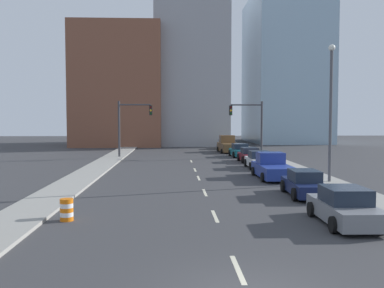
{
  "coord_description": "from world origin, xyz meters",
  "views": [
    {
      "loc": [
        -1.86,
        -10.07,
        4.35
      ],
      "look_at": [
        -0.24,
        26.53,
        2.2
      ],
      "focal_mm": 40.0,
      "sensor_mm": 36.0,
      "label": 1
    }
  ],
  "objects_px": {
    "traffic_signal_right": "(253,122)",
    "pickup_truck_blue": "(272,168)",
    "sedan_yellow": "(225,144)",
    "sedan_navy": "(304,184)",
    "traffic_signal_left": "(128,122)",
    "sedan_maroon": "(250,155)",
    "sedan_teal": "(240,151)",
    "pickup_truck_brown": "(228,146)",
    "sedan_gray": "(345,207)",
    "traffic_barrel": "(67,210)",
    "street_lamp": "(331,104)",
    "sedan_white": "(259,160)"
  },
  "relations": [
    {
      "from": "sedan_yellow",
      "to": "sedan_gray",
      "type": "bearing_deg",
      "value": -88.69
    },
    {
      "from": "traffic_signal_right",
      "to": "sedan_gray",
      "type": "relative_size",
      "value": 1.39
    },
    {
      "from": "sedan_white",
      "to": "pickup_truck_blue",
      "type": "bearing_deg",
      "value": -92.31
    },
    {
      "from": "traffic_signal_left",
      "to": "pickup_truck_brown",
      "type": "relative_size",
      "value": 1.12
    },
    {
      "from": "traffic_signal_left",
      "to": "sedan_teal",
      "type": "height_order",
      "value": "traffic_signal_left"
    },
    {
      "from": "pickup_truck_blue",
      "to": "sedan_yellow",
      "type": "distance_m",
      "value": 30.69
    },
    {
      "from": "sedan_gray",
      "to": "sedan_maroon",
      "type": "relative_size",
      "value": 1.05
    },
    {
      "from": "sedan_gray",
      "to": "traffic_barrel",
      "type": "bearing_deg",
      "value": 175.87
    },
    {
      "from": "sedan_navy",
      "to": "traffic_signal_left",
      "type": "bearing_deg",
      "value": 119.43
    },
    {
      "from": "traffic_signal_left",
      "to": "sedan_navy",
      "type": "relative_size",
      "value": 1.37
    },
    {
      "from": "sedan_gray",
      "to": "sedan_white",
      "type": "xyz_separation_m",
      "value": [
        0.51,
        20.12,
        0.01
      ]
    },
    {
      "from": "sedan_gray",
      "to": "pickup_truck_brown",
      "type": "xyz_separation_m",
      "value": [
        0.05,
        38.26,
        0.18
      ]
    },
    {
      "from": "pickup_truck_blue",
      "to": "sedan_maroon",
      "type": "bearing_deg",
      "value": 87.65
    },
    {
      "from": "street_lamp",
      "to": "sedan_gray",
      "type": "height_order",
      "value": "street_lamp"
    },
    {
      "from": "pickup_truck_blue",
      "to": "sedan_teal",
      "type": "height_order",
      "value": "pickup_truck_blue"
    },
    {
      "from": "sedan_yellow",
      "to": "traffic_signal_right",
      "type": "bearing_deg",
      "value": -81.86
    },
    {
      "from": "street_lamp",
      "to": "sedan_navy",
      "type": "distance_m",
      "value": 7.23
    },
    {
      "from": "sedan_navy",
      "to": "pickup_truck_brown",
      "type": "height_order",
      "value": "pickup_truck_brown"
    },
    {
      "from": "traffic_barrel",
      "to": "sedan_navy",
      "type": "distance_m",
      "value": 13.06
    },
    {
      "from": "sedan_maroon",
      "to": "sedan_teal",
      "type": "height_order",
      "value": "sedan_teal"
    },
    {
      "from": "traffic_signal_right",
      "to": "pickup_truck_blue",
      "type": "xyz_separation_m",
      "value": [
        -1.7,
        -17.1,
        -3.3
      ]
    },
    {
      "from": "pickup_truck_blue",
      "to": "sedan_yellow",
      "type": "bearing_deg",
      "value": 89.52
    },
    {
      "from": "traffic_signal_left",
      "to": "traffic_signal_right",
      "type": "xyz_separation_m",
      "value": [
        13.98,
        0.0,
        0.0
      ]
    },
    {
      "from": "traffic_signal_left",
      "to": "sedan_white",
      "type": "height_order",
      "value": "traffic_signal_left"
    },
    {
      "from": "street_lamp",
      "to": "pickup_truck_blue",
      "type": "height_order",
      "value": "street_lamp"
    },
    {
      "from": "traffic_signal_right",
      "to": "street_lamp",
      "type": "bearing_deg",
      "value": -85.64
    },
    {
      "from": "traffic_signal_left",
      "to": "pickup_truck_blue",
      "type": "bearing_deg",
      "value": -54.32
    },
    {
      "from": "sedan_teal",
      "to": "sedan_yellow",
      "type": "relative_size",
      "value": 0.97
    },
    {
      "from": "pickup_truck_blue",
      "to": "sedan_white",
      "type": "xyz_separation_m",
      "value": [
        0.31,
        6.36,
        -0.06
      ]
    },
    {
      "from": "traffic_barrel",
      "to": "sedan_navy",
      "type": "relative_size",
      "value": 0.21
    },
    {
      "from": "traffic_signal_left",
      "to": "sedan_gray",
      "type": "bearing_deg",
      "value": -68.63
    },
    {
      "from": "traffic_signal_right",
      "to": "sedan_navy",
      "type": "distance_m",
      "value": 24.75
    },
    {
      "from": "street_lamp",
      "to": "traffic_signal_right",
      "type": "bearing_deg",
      "value": 94.36
    },
    {
      "from": "street_lamp",
      "to": "sedan_yellow",
      "type": "xyz_separation_m",
      "value": [
        -3.02,
        33.49,
        -4.67
      ]
    },
    {
      "from": "sedan_navy",
      "to": "pickup_truck_blue",
      "type": "height_order",
      "value": "pickup_truck_blue"
    },
    {
      "from": "traffic_signal_right",
      "to": "pickup_truck_blue",
      "type": "height_order",
      "value": "traffic_signal_right"
    },
    {
      "from": "traffic_signal_right",
      "to": "traffic_barrel",
      "type": "distance_m",
      "value": 32.91
    },
    {
      "from": "sedan_navy",
      "to": "pickup_truck_blue",
      "type": "bearing_deg",
      "value": 93.31
    },
    {
      "from": "traffic_barrel",
      "to": "sedan_teal",
      "type": "distance_m",
      "value": 32.89
    },
    {
      "from": "street_lamp",
      "to": "pickup_truck_brown",
      "type": "height_order",
      "value": "street_lamp"
    },
    {
      "from": "traffic_signal_left",
      "to": "pickup_truck_blue",
      "type": "relative_size",
      "value": 1.13
    },
    {
      "from": "pickup_truck_blue",
      "to": "traffic_signal_left",
      "type": "bearing_deg",
      "value": 125.57
    },
    {
      "from": "sedan_maroon",
      "to": "pickup_truck_brown",
      "type": "distance_m",
      "value": 12.58
    },
    {
      "from": "traffic_signal_right",
      "to": "sedan_maroon",
      "type": "distance_m",
      "value": 6.3
    },
    {
      "from": "sedan_navy",
      "to": "sedan_white",
      "type": "height_order",
      "value": "sedan_white"
    },
    {
      "from": "street_lamp",
      "to": "pickup_truck_blue",
      "type": "xyz_separation_m",
      "value": [
        -3.22,
        2.79,
        -4.56
      ]
    },
    {
      "from": "sedan_teal",
      "to": "pickup_truck_brown",
      "type": "height_order",
      "value": "pickup_truck_brown"
    },
    {
      "from": "sedan_gray",
      "to": "sedan_white",
      "type": "bearing_deg",
      "value": 89.75
    },
    {
      "from": "sedan_teal",
      "to": "sedan_navy",
      "type": "bearing_deg",
      "value": -92.91
    },
    {
      "from": "sedan_navy",
      "to": "pickup_truck_blue",
      "type": "xyz_separation_m",
      "value": [
        -0.09,
        7.36,
        0.08
      ]
    }
  ]
}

